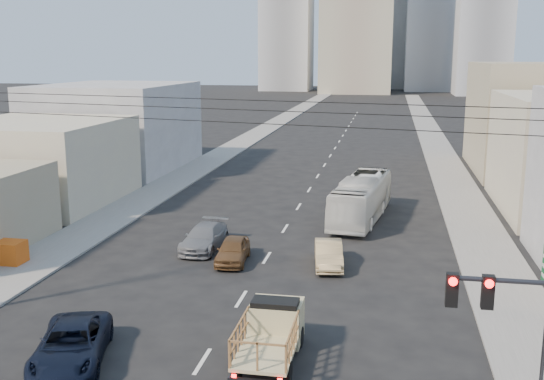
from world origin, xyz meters
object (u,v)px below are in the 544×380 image
(flatbed_pickup, at_px, (271,330))
(navy_pickup, at_px, (71,345))
(sedan_tan, at_px, (329,254))
(city_bus, at_px, (361,198))
(traffic_signal, at_px, (537,345))
(sedan_brown, at_px, (233,250))
(sedan_grey, at_px, (204,237))
(crate_stack, at_px, (7,252))

(flatbed_pickup, distance_m, navy_pickup, 7.02)
(sedan_tan, bearing_deg, city_bus, 75.30)
(traffic_signal, bearing_deg, sedan_brown, 124.61)
(flatbed_pickup, xyz_separation_m, sedan_brown, (-3.98, 10.37, -0.45))
(city_bus, bearing_deg, navy_pickup, -104.24)
(sedan_grey, bearing_deg, traffic_signal, -52.29)
(sedan_brown, height_order, sedan_tan, sedan_tan)
(navy_pickup, bearing_deg, sedan_brown, 60.22)
(traffic_signal, height_order, crate_stack, traffic_signal)
(traffic_signal, relative_size, crate_stack, 3.33)
(flatbed_pickup, bearing_deg, traffic_signal, -39.60)
(sedan_brown, bearing_deg, navy_pickup, -108.00)
(sedan_brown, distance_m, sedan_tan, 5.01)
(flatbed_pickup, relative_size, crate_stack, 2.45)
(navy_pickup, xyz_separation_m, sedan_tan, (7.86, 12.19, -0.05))
(flatbed_pickup, distance_m, sedan_grey, 13.73)
(city_bus, bearing_deg, sedan_tan, -88.77)
(traffic_signal, xyz_separation_m, crate_stack, (-22.77, 13.91, -3.39))
(sedan_tan, distance_m, traffic_signal, 18.24)
(flatbed_pickup, relative_size, traffic_signal, 0.73)
(navy_pickup, height_order, sedan_grey, navy_pickup)
(sedan_tan, height_order, traffic_signal, traffic_signal)
(navy_pickup, relative_size, sedan_tan, 1.27)
(city_bus, distance_m, sedan_brown, 11.89)
(sedan_grey, height_order, traffic_signal, traffic_signal)
(sedan_grey, distance_m, traffic_signal, 23.10)
(crate_stack, bearing_deg, navy_pickup, -47.69)
(sedan_brown, height_order, traffic_signal, traffic_signal)
(navy_pickup, height_order, crate_stack, navy_pickup)
(flatbed_pickup, relative_size, city_bus, 0.43)
(city_bus, xyz_separation_m, traffic_signal, (5.21, -26.63, 2.65))
(city_bus, bearing_deg, traffic_signal, -70.93)
(crate_stack, bearing_deg, sedan_tan, 9.76)
(sedan_grey, distance_m, crate_stack, 10.30)
(city_bus, height_order, crate_stack, city_bus)
(flatbed_pickup, distance_m, city_bus, 20.62)
(flatbed_pickup, bearing_deg, crate_stack, 153.13)
(flatbed_pickup, bearing_deg, navy_pickup, -166.94)
(navy_pickup, bearing_deg, traffic_signal, -34.06)
(flatbed_pickup, xyz_separation_m, crate_stack, (-15.36, 7.78, -0.40))
(sedan_tan, bearing_deg, flatbed_pickup, -103.45)
(sedan_brown, distance_m, sedan_grey, 2.86)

